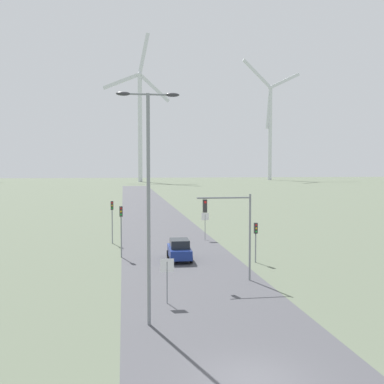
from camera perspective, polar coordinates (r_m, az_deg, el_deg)
name	(u,v)px	position (r m, az deg, el deg)	size (l,w,h in m)	color
ground_plane	(254,380)	(18.43, 7.90, -22.60)	(600.00, 600.00, 0.00)	#5B6651
road_surface	(157,222)	(64.55, -4.42, -3.87)	(10.00, 240.00, 0.01)	#47474C
streetlamp	(148,184)	(22.47, -5.56, 1.02)	(3.13, 0.32, 11.68)	gray
stop_sign_near	(167,272)	(26.69, -3.19, -10.12)	(0.81, 0.07, 2.65)	gray
stop_sign_far	(205,221)	(48.98, 1.68, -3.70)	(0.81, 0.07, 2.97)	gray
traffic_light_post_near_left	(121,220)	(39.96, -8.99, -3.56)	(0.28, 0.34, 4.53)	gray
traffic_light_post_near_right	(256,233)	(37.89, 8.10, -5.22)	(0.28, 0.34, 3.34)	gray
traffic_light_post_mid_left	(112,213)	(47.37, -10.11, -2.59)	(0.28, 0.34, 4.42)	gray
traffic_light_mast_overhead	(232,220)	(31.41, 5.12, -3.58)	(3.86, 0.34, 6.10)	gray
car_approaching	(179,250)	(38.62, -1.62, -7.34)	(1.93, 4.15, 1.83)	navy
wind_turbine_left	(140,117)	(234.65, -6.63, 9.46)	(33.79, 13.67, 75.47)	silver
wind_turbine_center	(270,123)	(268.10, 9.89, 8.61)	(39.40, 15.07, 68.13)	silver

